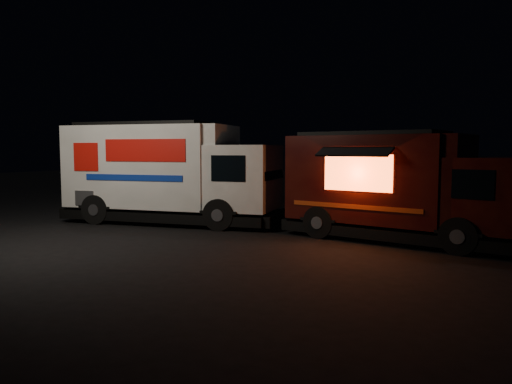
% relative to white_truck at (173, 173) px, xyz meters
% --- Properties ---
extents(ground, '(80.00, 80.00, 0.00)m').
position_rel_white_truck_xyz_m(ground, '(2.16, -1.93, -1.70)').
color(ground, black).
rests_on(ground, ground).
extents(white_truck, '(7.85, 3.87, 3.41)m').
position_rel_white_truck_xyz_m(white_truck, '(0.00, 0.00, 0.00)').
color(white_truck, white).
rests_on(white_truck, ground).
extents(red_truck, '(6.71, 3.31, 2.99)m').
position_rel_white_truck_xyz_m(red_truck, '(7.58, 0.21, -0.21)').
color(red_truck, '#3B110A').
rests_on(red_truck, ground).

